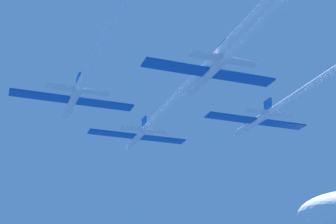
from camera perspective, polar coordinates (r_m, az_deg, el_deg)
The scene contains 2 objects.
jet_lead at distance 66.59m, azimuth 1.20°, elevation 2.03°, with size 16.63×62.94×2.76m.
jet_left_wing at distance 51.72m, azimuth -7.39°, elevation 8.79°, with size 16.63×61.59×2.76m.
Camera 1 is at (-22.95, -76.96, -26.16)m, focal length 52.82 mm.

